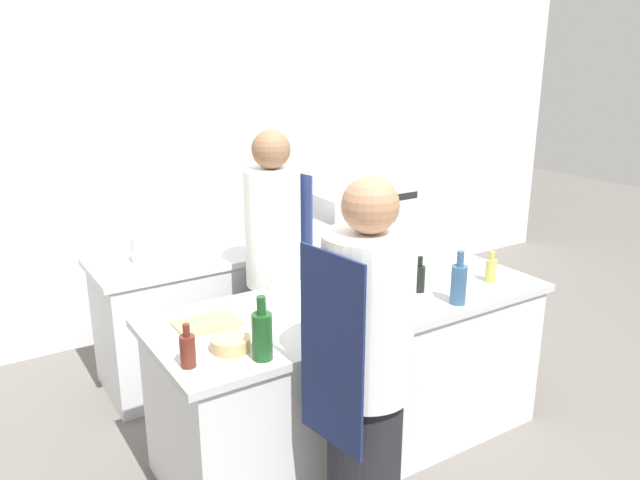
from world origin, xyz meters
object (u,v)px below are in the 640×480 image
object	(u,v)px
chef_at_prep_near	(365,378)
bowl_mixing_large	(231,344)
bowl_prep_small	(380,299)
bottle_sauce	(459,283)
oven_range	(357,245)
bottle_cooking_oil	(273,296)
bottle_vinegar	(262,334)
stockpot	(151,249)
bottle_olive_oil	(419,278)
chef_at_stove	(274,271)
bottle_wine	(188,350)
cup	(399,263)
bottle_water	(491,270)

from	to	relation	value
chef_at_prep_near	bowl_mixing_large	xyz separation A→B (m)	(-0.39, 0.49, 0.06)
chef_at_prep_near	bowl_prep_small	distance (m)	0.73
chef_at_prep_near	bottle_sauce	xyz separation A→B (m)	(0.85, 0.33, 0.14)
oven_range	bottle_cooking_oil	world-z (taller)	bottle_cooking_oil
bottle_vinegar	stockpot	size ratio (longest dim) A/B	1.22
bottle_olive_oil	stockpot	bearing A→B (deg)	129.60
chef_at_stove	stockpot	xyz separation A→B (m)	(-0.57, 0.58, 0.08)
chef_at_prep_near	bottle_sauce	bearing A→B (deg)	-76.64
chef_at_prep_near	bottle_sauce	size ratio (longest dim) A/B	5.88
chef_at_prep_near	bottle_wine	xyz separation A→B (m)	(-0.61, 0.44, 0.11)
bottle_vinegar	bowl_prep_small	bearing A→B (deg)	14.43
bottle_sauce	cup	size ratio (longest dim) A/B	3.16
bottle_vinegar	bottle_water	distance (m)	1.56
chef_at_prep_near	cup	xyz separation A→B (m)	(0.92, 0.90, 0.08)
chef_at_prep_near	bottle_olive_oil	world-z (taller)	chef_at_prep_near
stockpot	bottle_sauce	bearing A→B (deg)	-53.62
bottle_cooking_oil	bottle_sauce	bearing A→B (deg)	-26.29
bottle_olive_oil	bowl_prep_small	world-z (taller)	bottle_olive_oil
bottle_sauce	bowl_prep_small	size ratio (longest dim) A/B	1.29
bottle_wine	stockpot	bearing A→B (deg)	77.89
bottle_vinegar	bottle_wine	size ratio (longest dim) A/B	1.48
bottle_water	chef_at_stove	bearing A→B (deg)	138.95
cup	stockpot	size ratio (longest dim) A/B	0.39
bottle_olive_oil	bottle_wine	bearing A→B (deg)	-174.86
bottle_olive_oil	bottle_sauce	size ratio (longest dim) A/B	0.71
bottle_cooking_oil	bowl_mixing_large	bearing A→B (deg)	-143.16
chef_at_stove	bottle_water	size ratio (longest dim) A/B	9.52
bowl_mixing_large	chef_at_prep_near	bearing A→B (deg)	-51.20
bottle_wine	bottle_sauce	bearing A→B (deg)	-4.50
bottle_vinegar	cup	world-z (taller)	bottle_vinegar
chef_at_prep_near	cup	world-z (taller)	chef_at_prep_near
chef_at_stove	bottle_sauce	xyz separation A→B (m)	(0.57, -0.98, 0.12)
chef_at_prep_near	bottle_water	world-z (taller)	chef_at_prep_near
oven_range	bottle_olive_oil	distance (m)	2.09
bottle_cooking_oil	cup	distance (m)	0.96
bottle_wine	chef_at_prep_near	bearing A→B (deg)	-36.09
chef_at_stove	bottle_wine	world-z (taller)	chef_at_stove
bowl_mixing_large	cup	distance (m)	1.38
oven_range	bowl_prep_small	xyz separation A→B (m)	(-1.20, -1.86, 0.40)
bottle_vinegar	bottle_sauce	world-z (taller)	same
bottle_sauce	bottle_water	distance (m)	0.42
bottle_water	cup	xyz separation A→B (m)	(-0.32, 0.44, -0.03)
oven_range	bottle_vinegar	distance (m)	2.91
chef_at_prep_near	chef_at_stove	distance (m)	1.34
chef_at_prep_near	chef_at_stove	xyz separation A→B (m)	(0.28, 1.31, 0.03)
bottle_vinegar	bottle_wine	world-z (taller)	bottle_vinegar
chef_at_stove	bottle_water	distance (m)	1.28
stockpot	bottle_olive_oil	bearing A→B (deg)	-50.40
bowl_prep_small	stockpot	xyz separation A→B (m)	(-0.79, 1.34, 0.05)
bottle_cooking_oil	cup	size ratio (longest dim) A/B	2.31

